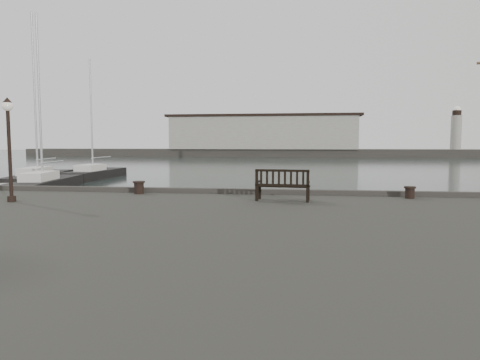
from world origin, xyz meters
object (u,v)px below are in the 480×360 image
at_px(bollard_left, 139,187).
at_px(bollard_right, 410,192).
at_px(bench, 283,191).
at_px(yacht_d, 95,176).
at_px(yacht_c, 46,187).
at_px(lamp_post, 9,135).
at_px(yacht_b, 40,180).

distance_m(bollard_left, bollard_right, 9.63).
relative_size(bench, bollard_left, 3.82).
xyz_separation_m(bollard_right, yacht_d, (-23.60, 24.76, -1.53)).
bearing_deg(yacht_d, bench, -54.01).
height_order(bollard_left, yacht_c, yacht_c).
distance_m(lamp_post, yacht_d, 29.56).
xyz_separation_m(lamp_post, yacht_b, (-13.31, 22.23, -3.44)).
relative_size(bench, lamp_post, 0.54).
height_order(bench, yacht_c, yacht_c).
bearing_deg(bollard_right, bollard_left, 179.46).
bearing_deg(yacht_c, yacht_d, 87.25).
bearing_deg(bollard_right, yacht_b, 143.09).
bearing_deg(yacht_b, yacht_d, 49.30).
xyz_separation_m(lamp_post, yacht_c, (-9.29, 16.59, -3.44)).
height_order(bollard_right, yacht_b, yacht_b).
height_order(bollard_right, yacht_c, yacht_c).
height_order(bench, bollard_left, bench).
xyz_separation_m(bollard_left, yacht_d, (-13.97, 24.67, -1.56)).
distance_m(yacht_c, yacht_d, 10.83).
height_order(bollard_left, bollard_right, bollard_left).
relative_size(bench, yacht_b, 0.12).
bearing_deg(yacht_b, bollard_right, -50.75).
bearing_deg(bollard_right, lamp_post, -168.72).
distance_m(bench, yacht_b, 30.29).
bearing_deg(lamp_post, bollard_right, 11.28).
distance_m(bollard_left, yacht_b, 25.68).
bearing_deg(bench, yacht_b, 141.68).
bearing_deg(yacht_d, bollard_left, -61.19).
distance_m(bench, bollard_left, 5.52).
xyz_separation_m(bench, lamp_post, (-8.61, -1.38, 1.80)).
relative_size(bollard_left, lamp_post, 0.14).
bearing_deg(bollard_left, lamp_post, -140.64).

